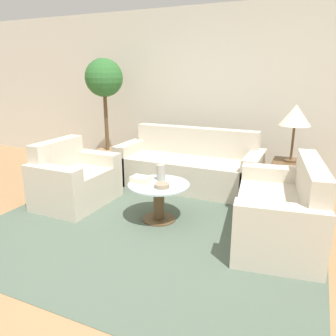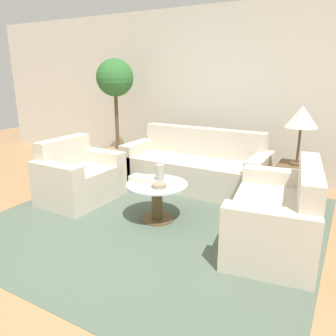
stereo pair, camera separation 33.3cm
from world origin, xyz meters
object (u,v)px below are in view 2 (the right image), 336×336
object	(u,v)px
coffee_table	(157,196)
vase	(160,172)
potted_plant	(116,97)
bowl	(159,185)
armchair	(78,179)
table_lamp	(302,118)
book_stack	(140,179)
loveseat	(280,218)
sofa_main	(196,168)

from	to	relation	value
coffee_table	vase	xyz separation A→B (m)	(-0.03, 0.13, 0.25)
potted_plant	bowl	bearing A→B (deg)	-41.03
armchair	vase	bearing A→B (deg)	-84.70
coffee_table	table_lamp	world-z (taller)	table_lamp
potted_plant	book_stack	xyz separation A→B (m)	(1.42, -1.43, -0.76)
bowl	book_stack	distance (m)	0.30
loveseat	table_lamp	size ratio (longest dim) A/B	2.07
bowl	armchair	bearing A→B (deg)	174.90
sofa_main	book_stack	distance (m)	1.29
coffee_table	potted_plant	world-z (taller)	potted_plant
sofa_main	vase	world-z (taller)	sofa_main
sofa_main	vase	size ratio (longest dim) A/B	11.30
bowl	book_stack	xyz separation A→B (m)	(-0.29, 0.07, 0.01)
table_lamp	potted_plant	xyz separation A→B (m)	(-2.91, 0.23, 0.12)
table_lamp	book_stack	distance (m)	2.01
coffee_table	book_stack	bearing A→B (deg)	-172.36
vase	loveseat	bearing A→B (deg)	-0.74
armchair	bowl	bearing A→B (deg)	-94.77
vase	book_stack	distance (m)	0.24
potted_plant	loveseat	bearing A→B (deg)	-23.61
armchair	table_lamp	distance (m)	2.88
table_lamp	bowl	bearing A→B (deg)	-133.34
coffee_table	table_lamp	size ratio (longest dim) A/B	0.97
loveseat	potted_plant	world-z (taller)	potted_plant
book_stack	coffee_table	bearing A→B (deg)	8.90
armchair	loveseat	bearing A→B (deg)	-87.73
sofa_main	armchair	bearing A→B (deg)	-132.73
sofa_main	loveseat	size ratio (longest dim) A/B	1.41
vase	table_lamp	bearing A→B (deg)	38.54
armchair	coffee_table	size ratio (longest dim) A/B	1.45
vase	bowl	world-z (taller)	vase
potted_plant	coffee_table	bearing A→B (deg)	-40.58
coffee_table	book_stack	xyz separation A→B (m)	(-0.21, -0.03, 0.19)
coffee_table	bowl	distance (m)	0.22
loveseat	potted_plant	bearing A→B (deg)	-122.07
bowl	potted_plant	bearing A→B (deg)	138.97
armchair	potted_plant	bearing A→B (deg)	16.74
sofa_main	coffee_table	size ratio (longest dim) A/B	2.99
book_stack	vase	bearing A→B (deg)	42.53
loveseat	vase	world-z (taller)	loveseat
sofa_main	book_stack	bearing A→B (deg)	-94.98
coffee_table	potted_plant	xyz separation A→B (m)	(-1.63, 1.40, 0.95)
sofa_main	book_stack	world-z (taller)	sofa_main
armchair	bowl	distance (m)	1.33
armchair	potted_plant	size ratio (longest dim) A/B	0.54
armchair	vase	world-z (taller)	armchair
potted_plant	bowl	distance (m)	2.40
loveseat	vase	distance (m)	1.37
armchair	bowl	world-z (taller)	armchair
bowl	book_stack	size ratio (longest dim) A/B	0.74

